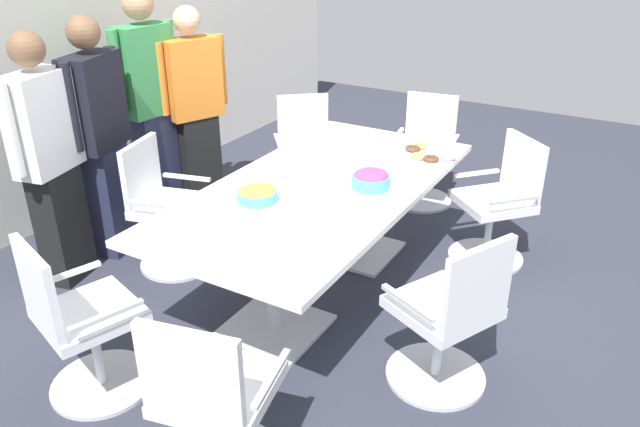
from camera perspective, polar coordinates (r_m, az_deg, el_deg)
ground_plane at (r=4.22m, az=0.00°, el=-6.78°), size 10.00×10.00×0.01m
back_wall at (r=5.26m, az=-24.03°, el=14.18°), size 8.00×0.10×2.80m
conference_table at (r=3.92m, az=0.00°, el=0.99°), size 2.40×1.20×0.75m
office_chair_0 at (r=4.55m, az=16.19°, el=0.54°), size 0.76×0.76×0.91m
office_chair_1 at (r=5.41m, az=9.70°, el=5.30°), size 0.61×0.61×0.91m
office_chair_2 at (r=5.30m, az=-1.31°, el=5.25°), size 0.76×0.76×0.91m
office_chair_3 at (r=4.43m, az=-14.07°, el=0.10°), size 0.66×0.66×0.91m
office_chair_4 at (r=3.38m, az=-21.28°, el=-9.78°), size 0.68×0.68×0.91m
office_chair_5 at (r=2.76m, az=-9.77°, el=-17.21°), size 0.64×0.64×0.91m
office_chair_6 at (r=3.27m, az=11.85°, el=-9.70°), size 0.72×0.72×0.91m
person_standing_0 at (r=4.31m, az=-23.80°, el=4.58°), size 0.61×0.31×1.68m
person_standing_1 at (r=4.58m, az=-19.69°, el=6.71°), size 0.61×0.33×1.71m
person_standing_2 at (r=5.08m, az=-15.49°, el=9.84°), size 0.61×0.26×1.81m
person_standing_3 at (r=5.19m, az=-11.54°, el=9.57°), size 0.60×0.37×1.66m
snack_bowl_chips_yellow at (r=3.65m, az=-5.84°, el=1.82°), size 0.24×0.24×0.09m
snack_bowl_candy_mix at (r=3.82m, az=4.75°, el=3.21°), size 0.24×0.24×0.12m
donut_platter at (r=4.42m, az=10.30°, el=5.56°), size 0.39×0.39×0.04m
plate_stack at (r=4.31m, az=4.04°, el=5.38°), size 0.20×0.20×0.04m
napkin_pile at (r=3.26m, az=-0.46°, el=-1.34°), size 0.18×0.18×0.07m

